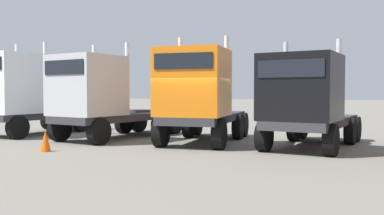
% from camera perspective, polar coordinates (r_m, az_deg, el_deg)
% --- Properties ---
extents(ground, '(200.00, 200.00, 0.00)m').
position_cam_1_polar(ground, '(15.41, -0.08, -5.42)').
color(ground, slate).
extents(semi_truck_white, '(3.20, 6.41, 4.33)m').
position_cam_1_polar(semi_truck_white, '(21.00, -22.14, 1.66)').
color(semi_truck_white, '#333338').
rests_on(semi_truck_white, ground).
extents(semi_truck_silver, '(3.59, 6.61, 4.08)m').
position_cam_1_polar(semi_truck_silver, '(18.00, -12.35, 1.39)').
color(semi_truck_silver, '#333338').
rests_on(semi_truck_silver, ground).
extents(semi_truck_orange, '(2.97, 5.91, 4.20)m').
position_cam_1_polar(semi_truck_orange, '(16.07, 0.80, 1.64)').
color(semi_truck_orange, '#333338').
rests_on(semi_truck_orange, ground).
extents(semi_truck_black, '(3.33, 6.12, 3.87)m').
position_cam_1_polar(semi_truck_black, '(15.21, 15.10, 0.93)').
color(semi_truck_black, '#333338').
rests_on(semi_truck_black, ground).
extents(traffic_cone_far, '(0.36, 0.36, 0.73)m').
position_cam_1_polar(traffic_cone_far, '(15.18, -19.18, -4.26)').
color(traffic_cone_far, '#F2590C').
rests_on(traffic_cone_far, ground).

